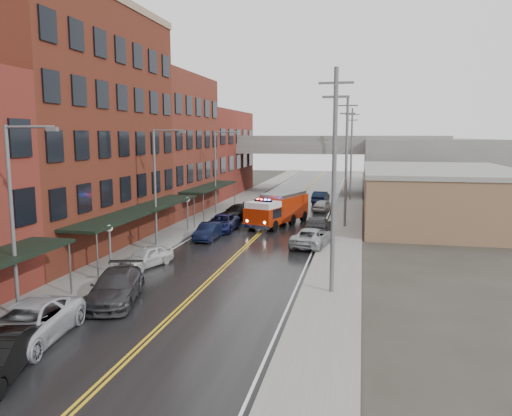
{
  "coord_description": "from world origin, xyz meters",
  "views": [
    {
      "loc": [
        8.63,
        -11.44,
        8.53
      ],
      "look_at": [
        0.73,
        25.68,
        3.0
      ],
      "focal_mm": 35.0,
      "sensor_mm": 36.0,
      "label": 1
    }
  ],
  "objects": [
    {
      "name": "road",
      "position": [
        0.0,
        30.0,
        0.01
      ],
      "size": [
        11.0,
        160.0,
        0.02
      ],
      "primitive_type": "cube",
      "color": "black",
      "rests_on": "ground"
    },
    {
      "name": "sidewalk_left",
      "position": [
        -7.3,
        30.0,
        0.07
      ],
      "size": [
        3.0,
        160.0,
        0.15
      ],
      "primitive_type": "cube",
      "color": "slate",
      "rests_on": "ground"
    },
    {
      "name": "sidewalk_right",
      "position": [
        7.3,
        30.0,
        0.07
      ],
      "size": [
        3.0,
        160.0,
        0.15
      ],
      "primitive_type": "cube",
      "color": "slate",
      "rests_on": "ground"
    },
    {
      "name": "curb_left",
      "position": [
        -5.65,
        30.0,
        0.07
      ],
      "size": [
        0.3,
        160.0,
        0.15
      ],
      "primitive_type": "cube",
      "color": "gray",
      "rests_on": "ground"
    },
    {
      "name": "curb_right",
      "position": [
        5.65,
        30.0,
        0.07
      ],
      "size": [
        0.3,
        160.0,
        0.15
      ],
      "primitive_type": "cube",
      "color": "gray",
      "rests_on": "ground"
    },
    {
      "name": "brick_building_b",
      "position": [
        -13.3,
        23.0,
        9.0
      ],
      "size": [
        9.0,
        20.0,
        18.0
      ],
      "primitive_type": "cube",
      "color": "#5C2218",
      "rests_on": "ground"
    },
    {
      "name": "brick_building_c",
      "position": [
        -13.3,
        40.5,
        7.5
      ],
      "size": [
        9.0,
        15.0,
        15.0
      ],
      "primitive_type": "cube",
      "color": "#5C261B",
      "rests_on": "ground"
    },
    {
      "name": "brick_building_far",
      "position": [
        -13.3,
        58.0,
        6.0
      ],
      "size": [
        9.0,
        20.0,
        12.0
      ],
      "primitive_type": "cube",
      "color": "maroon",
      "rests_on": "ground"
    },
    {
      "name": "tan_building",
      "position": [
        16.0,
        40.0,
        2.5
      ],
      "size": [
        14.0,
        22.0,
        5.0
      ],
      "primitive_type": "cube",
      "color": "#866348",
      "rests_on": "ground"
    },
    {
      "name": "right_far_block",
      "position": [
        18.0,
        70.0,
        4.0
      ],
      "size": [
        18.0,
        30.0,
        8.0
      ],
      "primitive_type": "cube",
      "color": "slate",
      "rests_on": "ground"
    },
    {
      "name": "awning_1",
      "position": [
        -7.49,
        23.0,
        2.99
      ],
      "size": [
        2.6,
        18.0,
        3.09
      ],
      "color": "black",
      "rests_on": "ground"
    },
    {
      "name": "awning_2",
      "position": [
        -7.49,
        40.5,
        2.99
      ],
      "size": [
        2.6,
        13.0,
        3.09
      ],
      "color": "black",
      "rests_on": "ground"
    },
    {
      "name": "globe_lamp_1",
      "position": [
        -6.4,
        16.0,
        2.31
      ],
      "size": [
        0.44,
        0.44,
        3.12
      ],
      "color": "#59595B",
      "rests_on": "ground"
    },
    {
      "name": "globe_lamp_2",
      "position": [
        -6.4,
        30.0,
        2.31
      ],
      "size": [
        0.44,
        0.44,
        3.12
      ],
      "color": "#59595B",
      "rests_on": "ground"
    },
    {
      "name": "street_lamp_0",
      "position": [
        -6.55,
        8.0,
        5.19
      ],
      "size": [
        2.64,
        0.22,
        9.0
      ],
      "color": "#59595B",
      "rests_on": "ground"
    },
    {
      "name": "street_lamp_1",
      "position": [
        -6.55,
        24.0,
        5.19
      ],
      "size": [
        2.64,
        0.22,
        9.0
      ],
      "color": "#59595B",
      "rests_on": "ground"
    },
    {
      "name": "street_lamp_2",
      "position": [
        -6.55,
        40.0,
        5.19
      ],
      "size": [
        2.64,
        0.22,
        9.0
      ],
      "color": "#59595B",
      "rests_on": "ground"
    },
    {
      "name": "utility_pole_0",
      "position": [
        7.2,
        15.0,
        6.31
      ],
      "size": [
        1.8,
        0.24,
        12.0
      ],
      "color": "#59595B",
      "rests_on": "ground"
    },
    {
      "name": "utility_pole_1",
      "position": [
        7.2,
        35.0,
        6.31
      ],
      "size": [
        1.8,
        0.24,
        12.0
      ],
      "color": "#59595B",
      "rests_on": "ground"
    },
    {
      "name": "utility_pole_2",
      "position": [
        7.2,
        55.0,
        6.31
      ],
      "size": [
        1.8,
        0.24,
        12.0
      ],
      "color": "#59595B",
      "rests_on": "ground"
    },
    {
      "name": "overpass",
      "position": [
        0.0,
        62.0,
        5.99
      ],
      "size": [
        40.0,
        10.0,
        7.5
      ],
      "color": "slate",
      "rests_on": "ground"
    },
    {
      "name": "fire_truck",
      "position": [
        0.87,
        34.84,
        1.65
      ],
      "size": [
        5.25,
        8.75,
        3.05
      ],
      "rotation": [
        0.0,
        0.0,
        -0.31
      ],
      "color": "#9F2107",
      "rests_on": "ground"
    },
    {
      "name": "parked_car_left_2",
      "position": [
        -4.68,
        5.8,
        0.82
      ],
      "size": [
        3.39,
        6.19,
        1.64
      ],
      "primitive_type": "imported",
      "rotation": [
        0.0,
        0.0,
        0.12
      ],
      "color": "#B5B7BE",
      "rests_on": "ground"
    },
    {
      "name": "parked_car_left_3",
      "position": [
        -3.6,
        11.3,
        0.81
      ],
      "size": [
        3.57,
        5.95,
        1.61
      ],
      "primitive_type": "imported",
      "rotation": [
        0.0,
        0.0,
        0.25
      ],
      "color": "#2B2B2D",
      "rests_on": "ground"
    },
    {
      "name": "parked_car_left_4",
      "position": [
        -5.0,
        18.18,
        0.68
      ],
      "size": [
        2.84,
        4.29,
        1.36
      ],
      "primitive_type": "imported",
      "rotation": [
        0.0,
        0.0,
        -0.34
      ],
      "color": "silver",
      "rests_on": "ground"
    },
    {
      "name": "parked_car_left_5",
      "position": [
        -3.6,
        27.2,
        0.69
      ],
      "size": [
        1.56,
        4.23,
        1.38
      ],
      "primitive_type": "imported",
      "rotation": [
        0.0,
        0.0,
        -0.02
      ],
      "color": "black",
      "rests_on": "ground"
    },
    {
      "name": "parked_car_left_6",
      "position": [
        -3.6,
        31.16,
        0.74
      ],
      "size": [
        2.56,
        5.35,
        1.47
      ],
      "primitive_type": "imported",
      "rotation": [
        0.0,
        0.0,
        0.02
      ],
      "color": "#121746",
      "rests_on": "ground"
    },
    {
      "name": "parked_car_left_7",
      "position": [
        -3.6,
        37.21,
        0.78
      ],
      "size": [
        3.82,
        5.8,
        1.56
      ],
      "primitive_type": "imported",
      "rotation": [
        0.0,
        0.0,
        -0.33
      ],
      "color": "black",
      "rests_on": "ground"
    },
    {
      "name": "parked_car_right_0",
      "position": [
        5.0,
        26.45,
        0.74
      ],
      "size": [
        3.3,
        5.66,
        1.48
      ],
      "primitive_type": "imported",
      "rotation": [
        0.0,
        0.0,
        2.98
      ],
      "color": "#9B9EA2",
      "rests_on": "ground"
    },
    {
      "name": "parked_car_right_1",
      "position": [
        5.0,
        30.86,
        0.82
      ],
      "size": [
        2.39,
        5.69,
        1.64
      ],
      "primitive_type": "imported",
      "rotation": [
        0.0,
        0.0,
        3.16
      ],
      "color": "#242326",
      "rests_on": "ground"
    },
    {
      "name": "parked_car_right_2",
      "position": [
        4.5,
        44.79,
        0.68
      ],
      "size": [
        2.54,
        4.27,
        1.36
      ],
      "primitive_type": "imported",
      "rotation": [
        0.0,
        0.0,
        2.89
      ],
      "color": "#B8B8B8",
      "rests_on": "ground"
    },
    {
      "name": "parked_car_right_3",
      "position": [
        3.6,
        51.74,
        0.77
      ],
      "size": [
        2.02,
        4.82,
        1.55
      ],
      "primitive_type": "imported",
      "rotation": [
        0.0,
        0.0,
        3.06
      ],
      "color": "black",
      "rests_on": "ground"
    }
  ]
}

